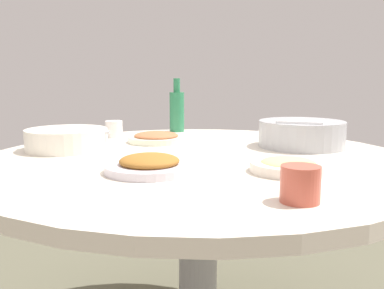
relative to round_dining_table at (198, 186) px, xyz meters
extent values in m
cylinder|color=#99999E|center=(0.00, 0.00, -0.28)|extent=(0.13, 0.13, 0.68)
cylinder|color=silver|center=(0.00, 0.00, 0.08)|extent=(1.35, 1.35, 0.04)
cylinder|color=#B2B5BA|center=(-0.22, -0.34, 0.14)|extent=(0.30, 0.30, 0.09)
ellipsoid|color=white|center=(-0.22, -0.34, 0.15)|extent=(0.24, 0.24, 0.10)
cube|color=white|center=(-0.24, -0.26, 0.19)|extent=(0.16, 0.09, 0.01)
cylinder|color=white|center=(0.44, 0.14, 0.13)|extent=(0.27, 0.27, 0.07)
cylinder|color=#352013|center=(0.44, 0.14, 0.13)|extent=(0.24, 0.24, 0.05)
cylinder|color=silver|center=(0.44, 0.14, 0.16)|extent=(0.27, 0.14, 0.01)
cylinder|color=silver|center=(0.28, -0.15, 0.11)|extent=(0.21, 0.21, 0.02)
ellipsoid|color=#B8663F|center=(0.28, -0.15, 0.12)|extent=(0.17, 0.17, 0.03)
cylinder|color=white|center=(-0.31, 0.07, 0.11)|extent=(0.20, 0.20, 0.03)
ellipsoid|color=#CEC578|center=(-0.31, 0.07, 0.12)|extent=(0.14, 0.14, 0.02)
cylinder|color=silver|center=(-0.01, 0.26, 0.11)|extent=(0.23, 0.23, 0.02)
ellipsoid|color=#9A6023|center=(-0.01, 0.26, 0.13)|extent=(0.16, 0.16, 0.04)
cylinder|color=#2D7E51|center=(0.39, -0.46, 0.19)|extent=(0.07, 0.07, 0.18)
cylinder|color=#2D7E51|center=(0.39, -0.46, 0.30)|extent=(0.03, 0.03, 0.06)
cylinder|color=#C55541|center=(-0.42, 0.31, 0.13)|extent=(0.08, 0.08, 0.07)
cylinder|color=white|center=(0.50, -0.17, 0.13)|extent=(0.07, 0.07, 0.07)
camera|label=1|loc=(-0.65, 1.09, 0.34)|focal=38.72mm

